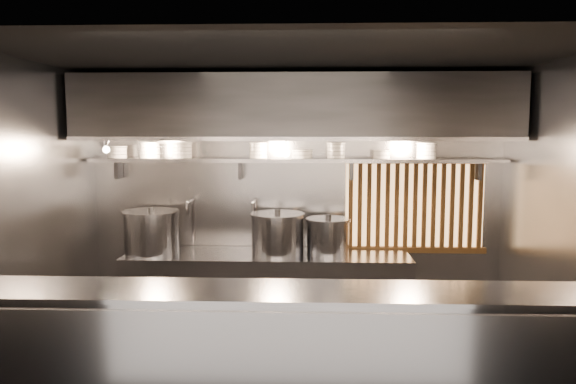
# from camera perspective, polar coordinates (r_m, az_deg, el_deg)

# --- Properties ---
(floor) EXTENTS (4.50, 4.50, 0.00)m
(floor) POSITION_cam_1_polar(r_m,az_deg,el_deg) (5.18, 0.36, -18.92)
(floor) COLOR black
(floor) RESTS_ON ground
(ceiling) EXTENTS (4.50, 4.50, 0.00)m
(ceiling) POSITION_cam_1_polar(r_m,az_deg,el_deg) (4.71, 0.38, 13.54)
(ceiling) COLOR black
(ceiling) RESTS_ON wall_back
(wall_back) EXTENTS (4.50, 0.00, 4.50)m
(wall_back) POSITION_cam_1_polar(r_m,az_deg,el_deg) (6.23, 0.82, -1.07)
(wall_back) COLOR gray
(wall_back) RESTS_ON floor
(wall_left) EXTENTS (0.00, 3.00, 3.00)m
(wall_left) POSITION_cam_1_polar(r_m,az_deg,el_deg) (5.32, -24.68, -3.00)
(wall_left) COLOR gray
(wall_left) RESTS_ON floor
(wall_right) EXTENTS (0.00, 3.00, 3.00)m
(wall_right) POSITION_cam_1_polar(r_m,az_deg,el_deg) (5.19, 26.11, -3.31)
(wall_right) COLOR gray
(wall_right) RESTS_ON floor
(serving_counter) EXTENTS (4.50, 0.56, 1.13)m
(serving_counter) POSITION_cam_1_polar(r_m,az_deg,el_deg) (4.07, -0.11, -17.55)
(serving_counter) COLOR #9E9EA4
(serving_counter) RESTS_ON floor
(cooking_bench) EXTENTS (3.00, 0.70, 0.90)m
(cooking_bench) POSITION_cam_1_polar(r_m,az_deg,el_deg) (6.09, -2.15, -10.42)
(cooking_bench) COLOR #9E9EA4
(cooking_bench) RESTS_ON floor
(bowl_shelf) EXTENTS (4.40, 0.34, 0.04)m
(bowl_shelf) POSITION_cam_1_polar(r_m,az_deg,el_deg) (6.00, 0.79, 3.25)
(bowl_shelf) COLOR #9E9EA4
(bowl_shelf) RESTS_ON wall_back
(exhaust_hood) EXTENTS (4.40, 0.81, 0.65)m
(exhaust_hood) POSITION_cam_1_polar(r_m,az_deg,el_deg) (5.77, 0.74, 8.52)
(exhaust_hood) COLOR #2D2D30
(exhaust_hood) RESTS_ON ceiling
(wood_screen) EXTENTS (1.56, 0.09, 1.04)m
(wood_screen) POSITION_cam_1_polar(r_m,az_deg,el_deg) (6.29, 12.75, -1.34)
(wood_screen) COLOR #FFBD72
(wood_screen) RESTS_ON wall_back
(faucet_left) EXTENTS (0.04, 0.30, 0.50)m
(faucet_left) POSITION_cam_1_polar(r_m,az_deg,el_deg) (6.25, -9.82, -2.01)
(faucet_left) COLOR silver
(faucet_left) RESTS_ON wall_back
(faucet_right) EXTENTS (0.04, 0.30, 0.50)m
(faucet_right) POSITION_cam_1_polar(r_m,az_deg,el_deg) (6.14, -3.42, -2.07)
(faucet_right) COLOR silver
(faucet_right) RESTS_ON wall_back
(heat_lamp) EXTENTS (0.25, 0.35, 0.20)m
(heat_lamp) POSITION_cam_1_polar(r_m,az_deg,el_deg) (5.89, -18.18, 4.68)
(heat_lamp) COLOR #9E9EA4
(heat_lamp) RESTS_ON exhaust_hood
(pendant_bulb) EXTENTS (0.09, 0.09, 0.19)m
(pendant_bulb) POSITION_cam_1_polar(r_m,az_deg,el_deg) (5.88, -0.22, 3.98)
(pendant_bulb) COLOR #2D2D30
(pendant_bulb) RESTS_ON exhaust_hood
(stock_pot_left) EXTENTS (0.73, 0.73, 0.49)m
(stock_pot_left) POSITION_cam_1_polar(r_m,az_deg,el_deg) (6.13, -13.69, -3.95)
(stock_pot_left) COLOR #9E9EA4
(stock_pot_left) RESTS_ON cooking_bench
(stock_pot_mid) EXTENTS (0.55, 0.55, 0.42)m
(stock_pot_mid) POSITION_cam_1_polar(r_m,az_deg,el_deg) (5.94, 4.10, -4.47)
(stock_pot_mid) COLOR #9E9EA4
(stock_pot_mid) RESTS_ON cooking_bench
(stock_pot_right) EXTENTS (0.76, 0.76, 0.47)m
(stock_pot_right) POSITION_cam_1_polar(r_m,az_deg,el_deg) (5.94, -1.07, -4.21)
(stock_pot_right) COLOR #9E9EA4
(stock_pot_right) RESTS_ON cooking_bench
(bowl_stack_0) EXTENTS (0.22, 0.22, 0.13)m
(bowl_stack_0) POSITION_cam_1_polar(r_m,az_deg,el_deg) (6.35, -16.98, 3.92)
(bowl_stack_0) COLOR silver
(bowl_stack_0) RESTS_ON bowl_shelf
(bowl_stack_1) EXTENTS (0.23, 0.23, 0.17)m
(bowl_stack_1) POSITION_cam_1_polar(r_m,az_deg,el_deg) (6.24, -13.85, 4.15)
(bowl_stack_1) COLOR silver
(bowl_stack_1) RESTS_ON bowl_shelf
(bowl_stack_2) EXTENTS (0.23, 0.23, 0.17)m
(bowl_stack_2) POSITION_cam_1_polar(r_m,az_deg,el_deg) (6.15, -10.72, 4.19)
(bowl_stack_2) COLOR silver
(bowl_stack_2) RESTS_ON bowl_shelf
(bowl_stack_3) EXTENTS (0.20, 0.20, 0.17)m
(bowl_stack_3) POSITION_cam_1_polar(r_m,az_deg,el_deg) (6.02, -3.02, 4.25)
(bowl_stack_3) COLOR silver
(bowl_stack_3) RESTS_ON bowl_shelf
(bowl_stack_4) EXTENTS (0.23, 0.23, 0.09)m
(bowl_stack_4) POSITION_cam_1_polar(r_m,az_deg,el_deg) (6.00, 1.42, 3.89)
(bowl_stack_4) COLOR silver
(bowl_stack_4) RESTS_ON bowl_shelf
(bowl_stack_5) EXTENTS (0.20, 0.20, 0.17)m
(bowl_stack_5) POSITION_cam_1_polar(r_m,az_deg,el_deg) (6.00, 4.90, 4.23)
(bowl_stack_5) COLOR silver
(bowl_stack_5) RESTS_ON bowl_shelf
(bowl_stack_6) EXTENTS (0.20, 0.20, 0.09)m
(bowl_stack_6) POSITION_cam_1_polar(r_m,az_deg,el_deg) (6.05, 9.49, 3.82)
(bowl_stack_6) COLOR silver
(bowl_stack_6) RESTS_ON bowl_shelf
(bowl_stack_7) EXTENTS (0.22, 0.22, 0.17)m
(bowl_stack_7) POSITION_cam_1_polar(r_m,az_deg,el_deg) (6.12, 13.87, 4.11)
(bowl_stack_7) COLOR silver
(bowl_stack_7) RESTS_ON bowl_shelf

